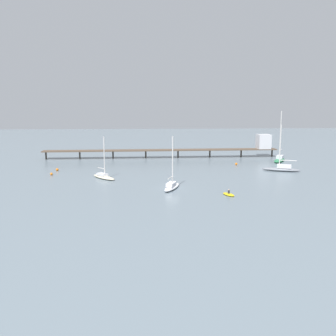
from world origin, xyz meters
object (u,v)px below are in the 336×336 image
(sailboat_white, at_px, (172,185))
(dinghy_yellow, at_px, (229,194))
(sailboat_cream, at_px, (104,176))
(sailboat_gray, at_px, (282,168))
(mooring_buoy_mid, at_px, (236,164))
(mooring_buoy_outer, at_px, (51,174))
(mooring_buoy_far, at_px, (57,170))
(pier, at_px, (208,146))
(sailboat_green, at_px, (280,159))

(sailboat_white, xyz_separation_m, dinghy_yellow, (10.05, -6.05, -0.47))
(sailboat_cream, bearing_deg, sailboat_gray, 8.53)
(mooring_buoy_mid, distance_m, mooring_buoy_outer, 49.24)
(mooring_buoy_outer, bearing_deg, dinghy_yellow, -31.01)
(dinghy_yellow, distance_m, mooring_buoy_far, 47.12)
(pier, xyz_separation_m, sailboat_gray, (14.28, -26.49, -2.83))
(sailboat_green, bearing_deg, sailboat_white, -135.16)
(mooring_buoy_far, xyz_separation_m, mooring_buoy_outer, (-0.01, -5.90, -0.03))
(sailboat_gray, relative_size, mooring_buoy_mid, 16.88)
(mooring_buoy_far, bearing_deg, mooring_buoy_outer, -90.11)
(sailboat_gray, relative_size, sailboat_green, 0.79)
(pier, distance_m, sailboat_green, 22.47)
(mooring_buoy_mid, bearing_deg, dinghy_yellow, -106.52)
(sailboat_green, height_order, dinghy_yellow, sailboat_green)
(sailboat_cream, xyz_separation_m, sailboat_green, (49.69, 23.04, 0.27))
(mooring_buoy_outer, bearing_deg, sailboat_white, -30.99)
(sailboat_green, height_order, mooring_buoy_far, sailboat_green)
(sailboat_white, xyz_separation_m, sailboat_gray, (29.40, 18.40, 0.06))
(sailboat_green, height_order, mooring_buoy_mid, sailboat_green)
(sailboat_cream, height_order, sailboat_gray, sailboat_gray)
(sailboat_gray, xyz_separation_m, mooring_buoy_far, (-56.89, 4.03, -0.39))
(sailboat_cream, height_order, sailboat_green, sailboat_green)
(sailboat_white, xyz_separation_m, sailboat_cream, (-14.67, 11.79, -0.11))
(pier, distance_m, dinghy_yellow, 51.30)
(dinghy_yellow, relative_size, mooring_buoy_mid, 4.83)
(pier, height_order, sailboat_gray, sailboat_gray)
(sailboat_green, bearing_deg, mooring_buoy_far, -168.78)
(pier, relative_size, sailboat_cream, 7.77)
(sailboat_cream, relative_size, sailboat_gray, 0.82)
(sailboat_green, xyz_separation_m, mooring_buoy_far, (-62.52, -12.40, -0.48))
(pier, bearing_deg, sailboat_gray, -61.67)
(mooring_buoy_outer, bearing_deg, sailboat_cream, -20.25)
(sailboat_white, bearing_deg, sailboat_green, 44.84)
(dinghy_yellow, bearing_deg, sailboat_white, 148.93)
(pier, bearing_deg, mooring_buoy_far, -152.21)
(mooring_buoy_far, distance_m, mooring_buoy_mid, 48.15)
(mooring_buoy_far, height_order, mooring_buoy_outer, mooring_buoy_far)
(sailboat_cream, relative_size, mooring_buoy_outer, 14.95)
(mooring_buoy_mid, bearing_deg, sailboat_green, 23.42)
(dinghy_yellow, bearing_deg, sailboat_green, 58.57)
(sailboat_cream, bearing_deg, dinghy_yellow, -35.82)
(mooring_buoy_far, bearing_deg, sailboat_gray, -4.05)
(pier, xyz_separation_m, mooring_buoy_far, (-42.61, -22.46, -3.22))
(sailboat_white, xyz_separation_m, sailboat_green, (35.02, 34.83, 0.15))
(sailboat_white, height_order, dinghy_yellow, sailboat_white)
(sailboat_cream, relative_size, dinghy_yellow, 2.85)
(sailboat_white, distance_m, mooring_buoy_mid, 34.93)
(sailboat_gray, bearing_deg, dinghy_yellow, -128.36)
(sailboat_green, bearing_deg, sailboat_cream, -155.13)
(sailboat_green, xyz_separation_m, mooring_buoy_mid, (-14.75, -6.39, -0.48))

